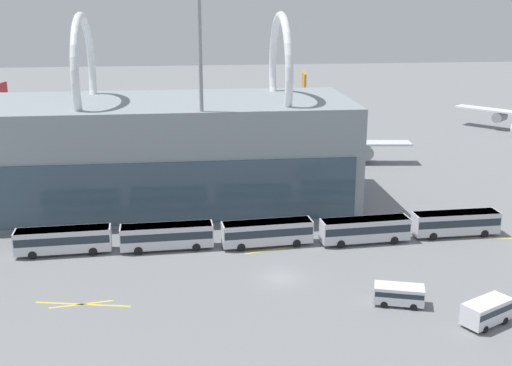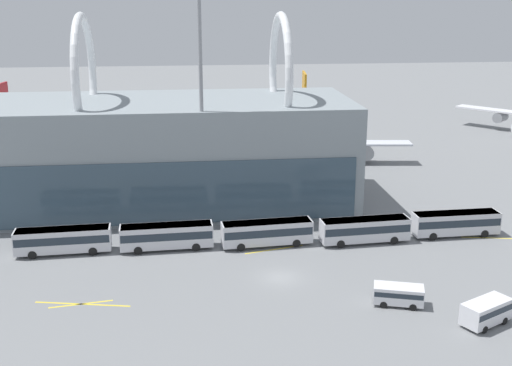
{
  "view_description": "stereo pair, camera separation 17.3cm",
  "coord_description": "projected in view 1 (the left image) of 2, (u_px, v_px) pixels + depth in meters",
  "views": [
    {
      "loc": [
        -9.78,
        -63.04,
        29.42
      ],
      "look_at": [
        -0.11,
        22.94,
        4.0
      ],
      "focal_mm": 45.0,
      "sensor_mm": 36.0,
      "label": 1
    },
    {
      "loc": [
        -9.61,
        -63.06,
        29.42
      ],
      "look_at": [
        -0.11,
        22.94,
        4.0
      ],
      "focal_mm": 45.0,
      "sensor_mm": 36.0,
      "label": 2
    }
  ],
  "objects": [
    {
      "name": "airliner_at_gate_far",
      "position": [
        308.0,
        140.0,
        115.21
      ],
      "size": [
        37.28,
        35.66,
        14.94
      ],
      "rotation": [
        0.0,
        0.0,
        -1.68
      ],
      "color": "silver",
      "rests_on": "ground_plane"
    },
    {
      "name": "shuttle_bus_2",
      "position": [
        267.0,
        232.0,
        77.81
      ],
      "size": [
        11.19,
        3.41,
        3.09
      ],
      "rotation": [
        0.0,
        0.0,
        0.08
      ],
      "color": "silver",
      "rests_on": "ground_plane"
    },
    {
      "name": "lane_stripe_2",
      "position": [
        274.0,
        249.0,
        77.12
      ],
      "size": [
        7.34,
        2.18,
        0.01
      ],
      "primitive_type": "cube",
      "rotation": [
        0.0,
        0.0,
        0.26
      ],
      "color": "yellow",
      "rests_on": "ground_plane"
    },
    {
      "name": "shuttle_bus_1",
      "position": [
        167.0,
        235.0,
        76.69
      ],
      "size": [
        11.12,
        3.03,
        3.09
      ],
      "rotation": [
        0.0,
        0.0,
        0.05
      ],
      "color": "silver",
      "rests_on": "ground_plane"
    },
    {
      "name": "ground_plane",
      "position": [
        281.0,
        278.0,
        69.45
      ],
      "size": [
        440.0,
        440.0,
        0.0
      ],
      "primitive_type": "plane",
      "color": "slate"
    },
    {
      "name": "shuttle_bus_0",
      "position": [
        63.0,
        239.0,
        75.4
      ],
      "size": [
        11.14,
        3.11,
        3.09
      ],
      "rotation": [
        0.0,
        0.0,
        0.05
      ],
      "color": "silver",
      "rests_on": "ground_plane"
    },
    {
      "name": "lane_stripe_3",
      "position": [
        505.0,
        238.0,
        80.67
      ],
      "size": [
        10.59,
        2.35,
        0.01
      ],
      "primitive_type": "cube",
      "rotation": [
        0.0,
        0.0,
        -0.2
      ],
      "color": "yellow",
      "rests_on": "ground_plane"
    },
    {
      "name": "service_van_foreground",
      "position": [
        399.0,
        294.0,
        63.05
      ],
      "size": [
        5.23,
        3.43,
        2.0
      ],
      "rotation": [
        0.0,
        0.0,
        -0.3
      ],
      "color": "silver",
      "rests_on": "ground_plane"
    },
    {
      "name": "shuttle_bus_3",
      "position": [
        365.0,
        229.0,
        78.79
      ],
      "size": [
        11.17,
        3.28,
        3.09
      ],
      "rotation": [
        0.0,
        0.0,
        0.07
      ],
      "color": "silver",
      "rests_on": "ground_plane"
    },
    {
      "name": "service_van_crossing",
      "position": [
        487.0,
        311.0,
        59.3
      ],
      "size": [
        5.45,
        4.25,
        2.32
      ],
      "rotation": [
        0.0,
        0.0,
        3.62
      ],
      "color": "silver",
      "rests_on": "ground_plane"
    },
    {
      "name": "lane_stripe_1",
      "position": [
        81.0,
        304.0,
        63.45
      ],
      "size": [
        6.17,
        1.23,
        0.01
      ],
      "primitive_type": "cube",
      "rotation": [
        0.0,
        0.0,
        0.16
      ],
      "color": "yellow",
      "rests_on": "ground_plane"
    },
    {
      "name": "shuttle_bus_4",
      "position": [
        456.0,
        222.0,
        81.11
      ],
      "size": [
        11.1,
        2.88,
        3.09
      ],
      "rotation": [
        0.0,
        0.0,
        0.03
      ],
      "color": "silver",
      "rests_on": "ground_plane"
    },
    {
      "name": "lane_stripe_0",
      "position": [
        83.0,
        304.0,
        63.44
      ],
      "size": [
        9.55,
        2.21,
        0.01
      ],
      "primitive_type": "cube",
      "rotation": [
        0.0,
        0.0,
        -0.2
      ],
      "color": "yellow",
      "rests_on": "ground_plane"
    },
    {
      "name": "floodlight_mast",
      "position": [
        201.0,
        83.0,
        80.8
      ],
      "size": [
        2.04,
        2.04,
        31.31
      ],
      "color": "gray",
      "rests_on": "ground_plane"
    }
  ]
}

